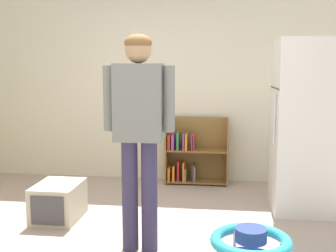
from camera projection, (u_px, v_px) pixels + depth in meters
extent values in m
cube|color=silver|center=(171.00, 78.00, 5.53)|extent=(5.20, 0.06, 2.70)
cube|color=white|center=(308.00, 126.00, 4.36)|extent=(0.70, 0.68, 1.78)
cylinder|color=silver|center=(275.00, 119.00, 4.22)|extent=(0.02, 0.02, 0.50)
cube|color=#333333|center=(275.00, 88.00, 4.34)|extent=(0.01, 0.67, 0.01)
cube|color=brown|center=(167.00, 150.00, 5.45)|extent=(0.02, 0.28, 0.85)
cube|color=brown|center=(227.00, 152.00, 5.36)|extent=(0.02, 0.28, 0.85)
cube|color=olive|center=(197.00, 149.00, 5.53)|extent=(0.80, 0.02, 0.85)
cube|color=brown|center=(196.00, 181.00, 5.46)|extent=(0.76, 0.24, 0.02)
cube|color=brown|center=(197.00, 150.00, 5.40)|extent=(0.76, 0.24, 0.02)
cube|color=orange|center=(169.00, 174.00, 5.46)|extent=(0.03, 0.17, 0.17)
cube|color=#B43021|center=(169.00, 142.00, 5.40)|extent=(0.03, 0.17, 0.19)
cube|color=orange|center=(174.00, 173.00, 5.45)|extent=(0.03, 0.17, 0.19)
cube|color=#913E93|center=(173.00, 142.00, 5.40)|extent=(0.03, 0.17, 0.20)
cube|color=red|center=(179.00, 171.00, 5.44)|extent=(0.02, 0.17, 0.25)
cube|color=#2F804B|center=(178.00, 141.00, 5.39)|extent=(0.03, 0.17, 0.23)
cube|color=orange|center=(184.00, 171.00, 5.43)|extent=(0.02, 0.17, 0.24)
cube|color=purple|center=(184.00, 141.00, 5.38)|extent=(0.02, 0.17, 0.22)
cube|color=#7F6247|center=(186.00, 174.00, 5.44)|extent=(0.03, 0.17, 0.16)
cube|color=orange|center=(186.00, 142.00, 5.37)|extent=(0.03, 0.17, 0.21)
cube|color=#48333E|center=(193.00, 173.00, 5.42)|extent=(0.02, 0.17, 0.22)
cube|color=purple|center=(192.00, 142.00, 5.37)|extent=(0.02, 0.17, 0.20)
cube|color=#79654C|center=(194.00, 173.00, 5.42)|extent=(0.03, 0.17, 0.20)
cube|color=#AF301B|center=(194.00, 142.00, 5.36)|extent=(0.02, 0.17, 0.22)
cylinder|color=#393457|center=(130.00, 196.00, 3.43)|extent=(0.13, 0.13, 0.92)
cylinder|color=#393457|center=(149.00, 197.00, 3.41)|extent=(0.13, 0.13, 0.92)
cube|color=gray|center=(139.00, 103.00, 3.32)|extent=(0.38, 0.22, 0.61)
cylinder|color=gray|center=(109.00, 98.00, 3.34)|extent=(0.09, 0.09, 0.52)
cylinder|color=gray|center=(169.00, 99.00, 3.28)|extent=(0.09, 0.09, 0.52)
sphere|color=tan|center=(138.00, 50.00, 3.26)|extent=(0.21, 0.21, 0.21)
ellipsoid|color=brown|center=(138.00, 43.00, 3.25)|extent=(0.22, 0.22, 0.13)
torus|color=#2AA7BE|center=(251.00, 241.00, 3.12)|extent=(0.60, 0.60, 0.08)
cylinder|color=navy|center=(251.00, 235.00, 3.12)|extent=(0.23, 0.23, 0.10)
cylinder|color=silver|center=(235.00, 242.00, 3.34)|extent=(0.02, 0.02, 0.18)
cube|color=#BDBA9F|center=(59.00, 201.00, 4.17)|extent=(0.42, 0.54, 0.36)
cube|color=#424247|center=(47.00, 211.00, 3.90)|extent=(0.32, 0.01, 0.27)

